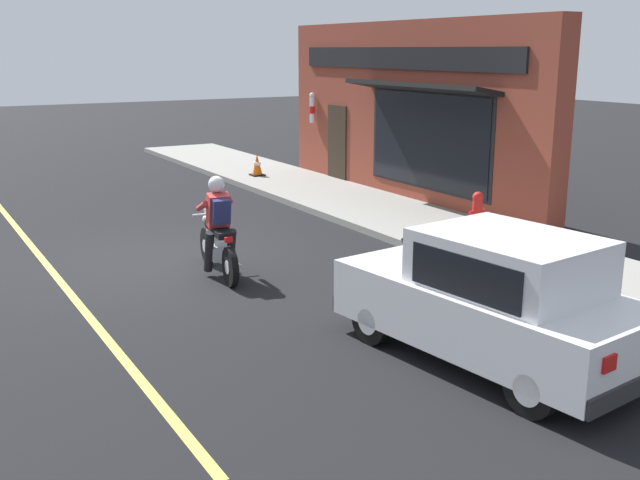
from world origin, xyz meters
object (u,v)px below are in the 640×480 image
at_px(motorcycle_with_rider, 218,234).
at_px(fire_hydrant, 477,216).
at_px(car_hatchback, 493,300).
at_px(traffic_cone, 257,165).

xyz_separation_m(motorcycle_with_rider, fire_hydrant, (4.85, -0.68, -0.11)).
relative_size(motorcycle_with_rider, car_hatchback, 0.51).
bearing_deg(traffic_cone, car_hatchback, -103.55).
xyz_separation_m(car_hatchback, fire_hydrant, (3.48, 4.16, -0.19)).
xyz_separation_m(motorcycle_with_rider, traffic_cone, (4.42, 7.81, -0.25)).
relative_size(car_hatchback, fire_hydrant, 4.48).
bearing_deg(fire_hydrant, traffic_cone, 92.88).
bearing_deg(car_hatchback, motorcycle_with_rider, 105.79).
bearing_deg(motorcycle_with_rider, car_hatchback, -74.21).
height_order(motorcycle_with_rider, traffic_cone, motorcycle_with_rider).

